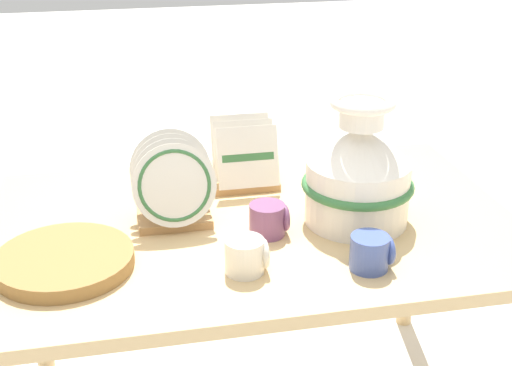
{
  "coord_description": "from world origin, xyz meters",
  "views": [
    {
      "loc": [
        -0.34,
        -1.65,
        1.55
      ],
      "look_at": [
        0.0,
        0.0,
        0.79
      ],
      "focal_mm": 50.0,
      "sensor_mm": 36.0,
      "label": 1
    }
  ],
  "objects_px": {
    "mug_cream_glaze": "(247,256)",
    "dish_rack_square_plates": "(244,165)",
    "ceramic_vase": "(358,172)",
    "wicker_charger_stack": "(64,261)",
    "mug_plum_glaze": "(269,219)",
    "mug_cobalt_glaze": "(371,252)",
    "dish_rack_round_plates": "(173,189)"
  },
  "relations": [
    {
      "from": "mug_cream_glaze",
      "to": "dish_rack_square_plates",
      "type": "bearing_deg",
      "value": 79.75
    },
    {
      "from": "ceramic_vase",
      "to": "wicker_charger_stack",
      "type": "bearing_deg",
      "value": -172.88
    },
    {
      "from": "mug_plum_glaze",
      "to": "ceramic_vase",
      "type": "bearing_deg",
      "value": 6.62
    },
    {
      "from": "wicker_charger_stack",
      "to": "mug_cobalt_glaze",
      "type": "relative_size",
      "value": 3.26
    },
    {
      "from": "dish_rack_round_plates",
      "to": "dish_rack_square_plates",
      "type": "distance_m",
      "value": 0.31
    },
    {
      "from": "dish_rack_round_plates",
      "to": "mug_plum_glaze",
      "type": "relative_size",
      "value": 2.33
    },
    {
      "from": "wicker_charger_stack",
      "to": "mug_plum_glaze",
      "type": "bearing_deg",
      "value": 7.37
    },
    {
      "from": "ceramic_vase",
      "to": "mug_cream_glaze",
      "type": "relative_size",
      "value": 3.41
    },
    {
      "from": "ceramic_vase",
      "to": "dish_rack_round_plates",
      "type": "bearing_deg",
      "value": 170.12
    },
    {
      "from": "mug_plum_glaze",
      "to": "dish_rack_round_plates",
      "type": "bearing_deg",
      "value": 154.34
    },
    {
      "from": "dish_rack_round_plates",
      "to": "mug_plum_glaze",
      "type": "distance_m",
      "value": 0.26
    },
    {
      "from": "wicker_charger_stack",
      "to": "mug_cobalt_glaze",
      "type": "distance_m",
      "value": 0.72
    },
    {
      "from": "ceramic_vase",
      "to": "dish_rack_round_plates",
      "type": "height_order",
      "value": "ceramic_vase"
    },
    {
      "from": "ceramic_vase",
      "to": "mug_plum_glaze",
      "type": "xyz_separation_m",
      "value": [
        -0.24,
        -0.03,
        -0.1
      ]
    },
    {
      "from": "dish_rack_square_plates",
      "to": "wicker_charger_stack",
      "type": "relative_size",
      "value": 0.6
    },
    {
      "from": "ceramic_vase",
      "to": "dish_rack_round_plates",
      "type": "xyz_separation_m",
      "value": [
        -0.47,
        0.08,
        -0.04
      ]
    },
    {
      "from": "dish_rack_round_plates",
      "to": "wicker_charger_stack",
      "type": "relative_size",
      "value": 0.72
    },
    {
      "from": "dish_rack_square_plates",
      "to": "wicker_charger_stack",
      "type": "distance_m",
      "value": 0.63
    },
    {
      "from": "mug_cream_glaze",
      "to": "mug_plum_glaze",
      "type": "distance_m",
      "value": 0.19
    },
    {
      "from": "dish_rack_round_plates",
      "to": "dish_rack_square_plates",
      "type": "relative_size",
      "value": 1.19
    },
    {
      "from": "wicker_charger_stack",
      "to": "mug_plum_glaze",
      "type": "xyz_separation_m",
      "value": [
        0.5,
        0.07,
        0.02
      ]
    },
    {
      "from": "mug_cobalt_glaze",
      "to": "mug_plum_glaze",
      "type": "distance_m",
      "value": 0.29
    },
    {
      "from": "ceramic_vase",
      "to": "mug_cobalt_glaze",
      "type": "height_order",
      "value": "ceramic_vase"
    },
    {
      "from": "dish_rack_round_plates",
      "to": "mug_cobalt_glaze",
      "type": "relative_size",
      "value": 2.33
    },
    {
      "from": "mug_cobalt_glaze",
      "to": "mug_plum_glaze",
      "type": "relative_size",
      "value": 1.0
    },
    {
      "from": "wicker_charger_stack",
      "to": "mug_cream_glaze",
      "type": "distance_m",
      "value": 0.43
    },
    {
      "from": "wicker_charger_stack",
      "to": "dish_rack_square_plates",
      "type": "bearing_deg",
      "value": 37.07
    },
    {
      "from": "dish_rack_square_plates",
      "to": "ceramic_vase",
      "type": "bearing_deg",
      "value": -49.3
    },
    {
      "from": "dish_rack_round_plates",
      "to": "mug_plum_glaze",
      "type": "xyz_separation_m",
      "value": [
        0.23,
        -0.11,
        -0.06
      ]
    },
    {
      "from": "mug_cream_glaze",
      "to": "dish_rack_round_plates",
      "type": "bearing_deg",
      "value": 116.42
    },
    {
      "from": "dish_rack_square_plates",
      "to": "mug_cream_glaze",
      "type": "height_order",
      "value": "dish_rack_square_plates"
    },
    {
      "from": "mug_cream_glaze",
      "to": "mug_plum_glaze",
      "type": "height_order",
      "value": "same"
    }
  ]
}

